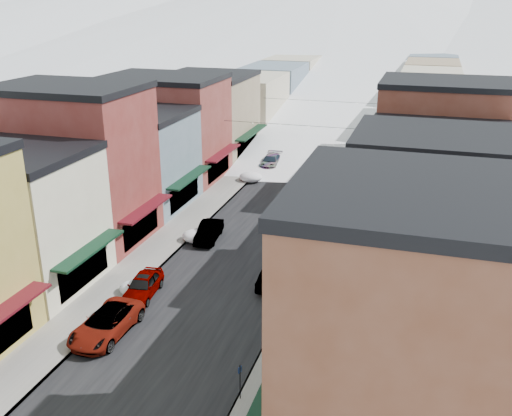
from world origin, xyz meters
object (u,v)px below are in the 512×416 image
Objects in this scene: car_dark_hatch at (209,232)px; streetlamp_near at (324,198)px; fire_hydrant at (263,407)px; car_white_suv at (106,323)px; car_green_sedan at (275,276)px; car_silver_sedan at (143,285)px; trash_can at (312,262)px.

streetlamp_near is at bearing 16.65° from car_dark_hatch.
streetlamp_near is at bearing 93.43° from fire_hydrant.
car_white_suv is 1.26× the size of car_green_sedan.
fire_hydrant is 0.15× the size of streetlamp_near.
car_white_suv is 7.45× the size of fire_hydrant.
fire_hydrant is (2.83, -12.72, -0.22)m from car_green_sedan.
car_silver_sedan reaches higher than fire_hydrant.
fire_hydrant is at bearing -45.43° from car_silver_sedan.
car_silver_sedan is at bearing 140.93° from fire_hydrant.
car_white_suv is 14.77m from car_dark_hatch.
car_dark_hatch is (0.80, 9.87, -0.02)m from car_silver_sedan.
trash_can is (-0.93, 15.75, 0.11)m from fire_hydrant.
car_white_suv is 4.88m from car_silver_sedan.
streetlamp_near reaches higher than car_white_suv.
car_white_suv is at bearing 159.82° from fire_hydrant.
car_green_sedan is (7.86, 8.80, -0.05)m from car_white_suv.
car_white_suv reaches higher than trash_can.
streetlamp_near reaches higher than fire_hydrant.
car_silver_sedan is at bearing 93.07° from car_white_suv.
car_green_sedan is (8.02, 3.92, -0.03)m from car_silver_sedan.
fire_hydrant is (10.05, -18.68, -0.24)m from car_dark_hatch.
trash_can is at bearing 28.66° from car_silver_sedan.
car_silver_sedan is at bearing 28.85° from car_green_sedan.
car_dark_hatch reaches higher than fire_hydrant.
streetlamp_near is (8.70, 3.77, 2.52)m from car_dark_hatch.
trash_can is (9.92, 6.95, -0.15)m from car_silver_sedan.
car_silver_sedan reaches higher than car_green_sedan.
car_white_suv is 1.24× the size of car_dark_hatch.
car_dark_hatch is at bearing -156.60° from streetlamp_near.
trash_can is 7.21m from streetlamp_near.
car_green_sedan is at bearing 102.53° from fire_hydrant.
car_dark_hatch is (0.64, 14.75, -0.03)m from car_white_suv.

